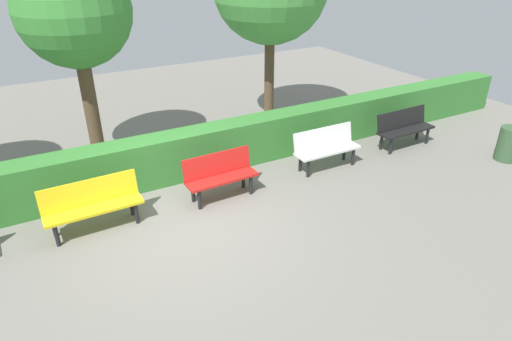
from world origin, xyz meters
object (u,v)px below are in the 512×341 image
at_px(bench_red, 220,174).
at_px(bench_yellow, 92,203).
at_px(bench_black, 404,127).
at_px(trash_bin, 509,144).
at_px(tree_mid, 74,12).
at_px(bench_white, 326,146).

distance_m(bench_red, bench_yellow, 2.32).
bearing_deg(bench_black, bench_red, -0.18).
bearing_deg(trash_bin, bench_yellow, -11.29).
height_order(bench_red, tree_mid, tree_mid).
distance_m(bench_white, bench_yellow, 4.83).
relative_size(tree_mid, trash_bin, 5.66).
bearing_deg(tree_mid, bench_yellow, 77.67).
relative_size(bench_red, bench_yellow, 0.87).
distance_m(bench_white, tree_mid, 5.77).
distance_m(bench_yellow, trash_bin, 8.78).
distance_m(tree_mid, trash_bin, 9.62).
bearing_deg(bench_red, bench_yellow, -3.45).
relative_size(bench_white, trash_bin, 1.94).
bearing_deg(bench_red, bench_black, 179.18).
xyz_separation_m(tree_mid, trash_bin, (-7.97, 4.63, -2.76)).
relative_size(bench_black, bench_red, 1.09).
distance_m(bench_red, trash_bin, 6.50).
relative_size(bench_white, tree_mid, 0.34).
distance_m(bench_black, tree_mid, 7.61).
bearing_deg(bench_red, tree_mid, -62.15).
bearing_deg(trash_bin, bench_red, -14.65).
relative_size(bench_black, tree_mid, 0.35).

